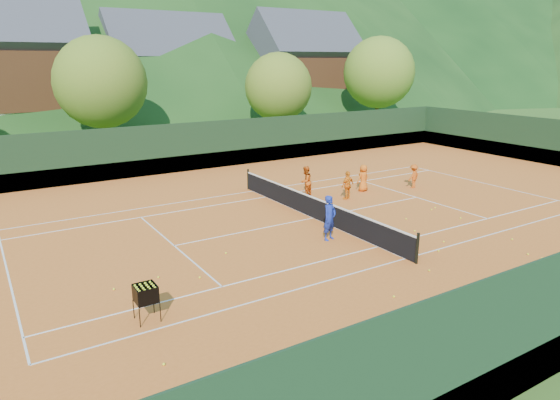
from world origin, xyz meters
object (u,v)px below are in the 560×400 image
coach (330,218)px  student_a (306,181)px  student_d (413,176)px  chalet_mid (169,77)px  student_c (363,178)px  chalet_right (303,73)px  ball_hopper (146,294)px  student_b (348,185)px  tennis_net (314,207)px

coach → student_a: bearing=45.8°
student_d → chalet_mid: (-1.74, 32.46, 4.33)m
student_a → student_c: 3.26m
student_c → chalet_right: bearing=-123.4°
ball_hopper → chalet_mid: size_ratio=0.08×
chalet_mid → student_c: bearing=-91.9°
student_d → ball_hopper: (-16.70, -6.43, 0.10)m
student_b → student_d: bearing=169.0°
student_a → tennis_net: student_a is taller
chalet_mid → tennis_net: bearing=-100.0°
student_b → student_c: same height
coach → tennis_net: 2.77m
student_c → coach: bearing=34.6°
ball_hopper → chalet_mid: bearing=69.0°
chalet_right → student_d: bearing=-113.3°
student_b → chalet_mid: 32.77m
student_d → tennis_net: bearing=-2.5°
student_b → ball_hopper: bearing=18.2°
coach → ball_hopper: 8.24m
ball_hopper → coach: bearing=16.7°
chalet_right → ball_hopper: bearing=-129.7°
chalet_mid → student_b: bearing=-94.9°
student_b → chalet_right: chalet_right is taller
student_b → tennis_net: size_ratio=0.12×
student_c → chalet_right: 31.75m
coach → ball_hopper: (-7.89, -2.36, -0.13)m
student_a → chalet_mid: 31.41m
tennis_net → chalet_mid: bearing=80.0°
student_d → chalet_mid: chalet_mid is taller
student_a → chalet_right: bearing=-146.3°
student_c → tennis_net: (-4.94, -2.42, -0.21)m
student_b → tennis_net: student_b is taller
student_a → student_b: 2.12m
coach → ball_hopper: coach is taller
coach → chalet_mid: (7.08, 36.52, 4.10)m
ball_hopper → chalet_right: (28.96, 34.89, 4.49)m
chalet_mid → chalet_right: chalet_right is taller
student_d → coach: bearing=11.0°
ball_hopper → chalet_right: chalet_right is taller
student_c → ball_hopper: student_c is taller
student_a → ball_hopper: student_a is taller
student_b → ball_hopper: (-12.20, -6.51, 0.04)m
coach → chalet_mid: size_ratio=0.14×
student_c → tennis_net: 5.50m
tennis_net → ball_hopper: (-8.96, -4.89, 0.25)m
ball_hopper → chalet_right: bearing=50.3°
student_d → chalet_mid: bearing=-100.7°
coach → student_d: 9.71m
student_c → ball_hopper: (-13.90, -7.30, 0.04)m
tennis_net → student_a: bearing=60.8°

